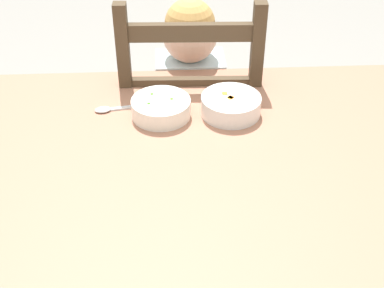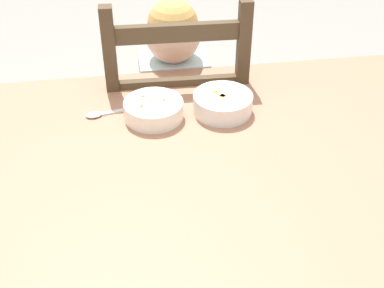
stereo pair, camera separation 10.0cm
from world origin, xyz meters
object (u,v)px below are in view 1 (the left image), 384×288
(bowl_of_peas, at_px, (161,107))
(spoon, at_px, (110,109))
(dining_table, at_px, (185,214))
(dining_chair, at_px, (190,138))
(bowl_of_carrots, at_px, (231,105))
(child_figure, at_px, (191,99))

(bowl_of_peas, distance_m, spoon, 0.14)
(dining_table, relative_size, dining_chair, 1.42)
(bowl_of_carrots, bearing_deg, dining_table, -115.51)
(bowl_of_carrots, bearing_deg, child_figure, 107.82)
(dining_chair, bearing_deg, dining_table, -94.04)
(child_figure, height_order, spoon, child_figure)
(dining_chair, distance_m, spoon, 0.46)
(dining_chair, bearing_deg, child_figure, -63.20)
(dining_table, xyz_separation_m, child_figure, (0.04, 0.58, -0.04))
(bowl_of_carrots, relative_size, spoon, 1.16)
(bowl_of_peas, height_order, spoon, bowl_of_peas)
(dining_chair, distance_m, bowl_of_peas, 0.44)
(dining_table, relative_size, spoon, 10.53)
(dining_table, height_order, dining_chair, dining_chair)
(dining_table, bearing_deg, dining_chair, 85.96)
(dining_table, relative_size, bowl_of_carrots, 9.05)
(dining_table, distance_m, bowl_of_carrots, 0.34)
(bowl_of_carrots, height_order, spoon, bowl_of_carrots)
(dining_table, distance_m, bowl_of_peas, 0.31)
(dining_table, xyz_separation_m, bowl_of_carrots, (0.14, 0.29, 0.12))
(dining_table, height_order, spoon, spoon)
(dining_table, xyz_separation_m, dining_chair, (0.04, 0.58, -0.20))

